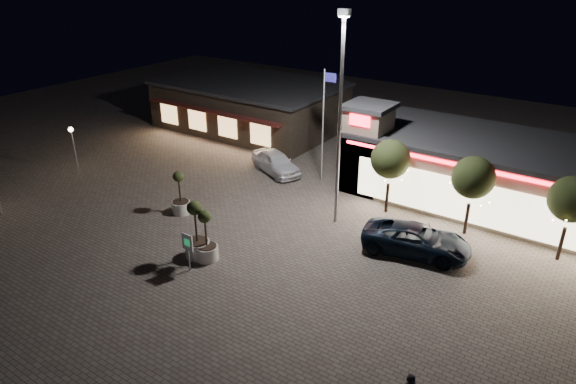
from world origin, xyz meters
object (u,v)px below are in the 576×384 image
Objects in this scene: planter_mid at (197,239)px; valet_sign at (188,245)px; planter_left at (181,200)px; pickup_truck at (416,240)px; white_sedan at (276,162)px.

valet_sign is at bearing -64.41° from planter_mid.
valet_sign is at bearing -41.36° from planter_left.
valet_sign is (-8.99, -8.26, 0.68)m from pickup_truck.
planter_left is at bearing 94.47° from pickup_truck.
planter_mid reaches higher than valet_sign.
planter_left reaches higher than white_sedan.
white_sedan is at bearing 83.08° from planter_left.
valet_sign is (3.97, -13.22, 0.66)m from white_sedan.
planter_left reaches higher than valet_sign.
planter_mid reaches higher than white_sedan.
valet_sign reaches higher than white_sedan.
white_sedan is 8.85m from planter_left.
pickup_truck is 2.73× the size of valet_sign.
white_sedan is (-12.96, 4.96, 0.02)m from pickup_truck.
white_sedan is 1.46× the size of planter_mid.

